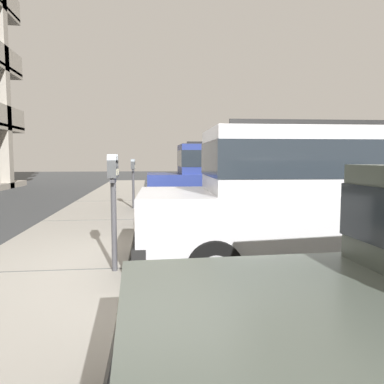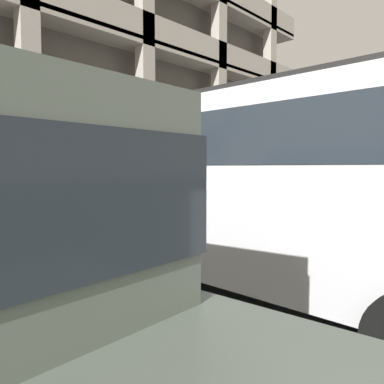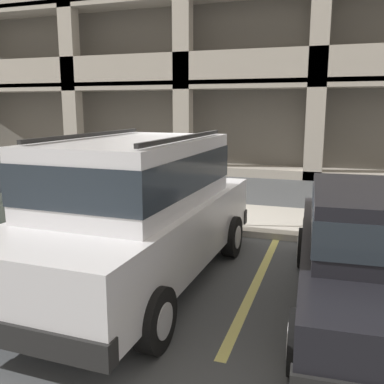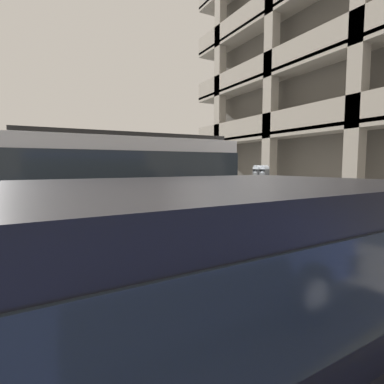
{
  "view_description": "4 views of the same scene",
  "coord_description": "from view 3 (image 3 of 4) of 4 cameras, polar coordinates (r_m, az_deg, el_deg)",
  "views": [
    {
      "loc": [
        -4.94,
        -0.11,
        1.58
      ],
      "look_at": [
        0.36,
        -0.72,
        1.1
      ],
      "focal_mm": 35.0,
      "sensor_mm": 36.0,
      "label": 1
    },
    {
      "loc": [
        -3.27,
        -4.17,
        1.32
      ],
      "look_at": [
        0.04,
        -1.09,
        1.02
      ],
      "focal_mm": 35.0,
      "sensor_mm": 36.0,
      "label": 2
    },
    {
      "loc": [
        2.44,
        -7.35,
        2.37
      ],
      "look_at": [
        0.17,
        -0.54,
        0.95
      ],
      "focal_mm": 40.0,
      "sensor_mm": 36.0,
      "label": 3
    },
    {
      "loc": [
        4.29,
        -3.51,
        1.62
      ],
      "look_at": [
        -0.06,
        -1.15,
        1.19
      ],
      "focal_mm": 28.0,
      "sensor_mm": 36.0,
      "label": 4
    }
  ],
  "objects": [
    {
      "name": "ground_plane",
      "position": [
        8.11,
        0.09,
        -6.14
      ],
      "size": [
        80.0,
        80.0,
        0.1
      ],
      "color": "#444749"
    },
    {
      "name": "fire_hydrant",
      "position": [
        11.05,
        -23.91,
        0.31
      ],
      "size": [
        0.3,
        0.3,
        0.7
      ],
      "color": "red",
      "rests_on": "sidewalk"
    },
    {
      "name": "sidewalk",
      "position": [
        9.28,
        2.63,
        -3.21
      ],
      "size": [
        40.0,
        2.2,
        0.12
      ],
      "color": "#ADA89E",
      "rests_on": "ground_plane"
    },
    {
      "name": "parking_garage",
      "position": [
        20.17,
        17.53,
        21.2
      ],
      "size": [
        32.0,
        10.0,
        13.25
      ],
      "color": "#5C5851",
      "rests_on": "ground_plane"
    },
    {
      "name": "parking_meter_near",
      "position": [
        8.18,
        0.26,
        3.3
      ],
      "size": [
        0.35,
        0.12,
        1.51
      ],
      "color": "#47474C",
      "rests_on": "sidewalk"
    },
    {
      "name": "dark_hatchback",
      "position": [
        5.18,
        23.93,
        -7.19
      ],
      "size": [
        2.0,
        4.56,
        1.54
      ],
      "rotation": [
        0.0,
        0.0,
        0.05
      ],
      "color": "black",
      "rests_on": "ground_plane"
    },
    {
      "name": "parking_stall_lines",
      "position": [
        6.47,
        9.26,
        -10.41
      ],
      "size": [
        12.38,
        4.8,
        0.01
      ],
      "color": "#DBD16B",
      "rests_on": "ground_plane"
    },
    {
      "name": "silver_suv",
      "position": [
        5.71,
        -7.2,
        -1.85
      ],
      "size": [
        2.11,
        4.83,
        2.03
      ],
      "rotation": [
        0.0,
        0.0,
        -0.03
      ],
      "color": "silver",
      "rests_on": "ground_plane"
    }
  ]
}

